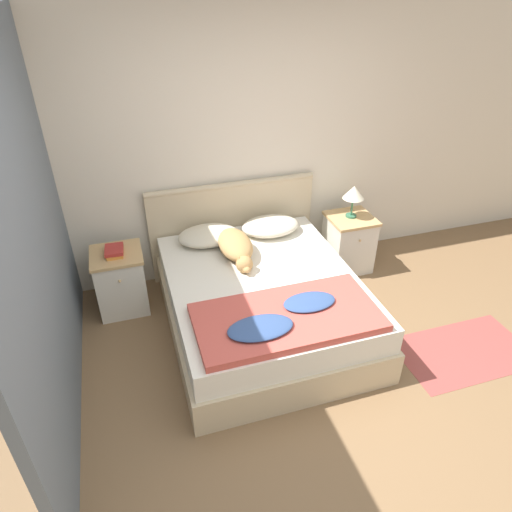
{
  "coord_description": "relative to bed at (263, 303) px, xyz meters",
  "views": [
    {
      "loc": [
        -1.06,
        -1.9,
        2.73
      ],
      "look_at": [
        -0.07,
        1.27,
        0.63
      ],
      "focal_mm": 32.0,
      "sensor_mm": 36.0,
      "label": 1
    }
  ],
  "objects": [
    {
      "name": "wall_side_left",
      "position": [
        -1.58,
        -0.02,
        1.02
      ],
      "size": [
        0.06,
        3.1,
        2.55
      ],
      "color": "slate",
      "rests_on": "ground_plane"
    },
    {
      "name": "quilt",
      "position": [
        -0.01,
        -0.58,
        0.31
      ],
      "size": [
        1.36,
        0.68,
        0.1
      ],
      "color": "#BC4C42",
      "rests_on": "bed"
    },
    {
      "name": "headboard",
      "position": [
        -0.0,
        0.98,
        0.25
      ],
      "size": [
        1.68,
        0.06,
        0.99
      ],
      "color": "#C6B28E",
      "rests_on": "ground_plane"
    },
    {
      "name": "pillow_right",
      "position": [
        0.31,
        0.71,
        0.34
      ],
      "size": [
        0.57,
        0.4,
        0.15
      ],
      "color": "beige",
      "rests_on": "bed"
    },
    {
      "name": "nightstand_left",
      "position": [
        -1.16,
        0.65,
        0.04
      ],
      "size": [
        0.45,
        0.45,
        0.59
      ],
      "color": "silver",
      "rests_on": "ground_plane"
    },
    {
      "name": "ground_plane",
      "position": [
        0.07,
        -1.07,
        -0.26
      ],
      "size": [
        16.0,
        16.0,
        0.0
      ],
      "primitive_type": "plane",
      "color": "brown"
    },
    {
      "name": "bed",
      "position": [
        0.0,
        0.0,
        0.0
      ],
      "size": [
        1.6,
        1.92,
        0.53
      ],
      "color": "#C6B28E",
      "rests_on": "ground_plane"
    },
    {
      "name": "rug",
      "position": [
        1.52,
        -0.82,
        -0.26
      ],
      "size": [
        1.11,
        0.66,
        0.0
      ],
      "color": "#93423D",
      "rests_on": "ground_plane"
    },
    {
      "name": "table_lamp",
      "position": [
        1.16,
        0.67,
        0.59
      ],
      "size": [
        0.21,
        0.21,
        0.33
      ],
      "color": "#336B4C",
      "rests_on": "nightstand_right"
    },
    {
      "name": "book_stack",
      "position": [
        -1.16,
        0.65,
        0.36
      ],
      "size": [
        0.17,
        0.22,
        0.06
      ],
      "color": "orange",
      "rests_on": "nightstand_left"
    },
    {
      "name": "nightstand_right",
      "position": [
        1.16,
        0.65,
        0.04
      ],
      "size": [
        0.45,
        0.45,
        0.59
      ],
      "color": "silver",
      "rests_on": "ground_plane"
    },
    {
      "name": "wall_back",
      "position": [
        0.07,
        1.06,
        1.02
      ],
      "size": [
        9.0,
        0.06,
        2.55
      ],
      "color": "beige",
      "rests_on": "ground_plane"
    },
    {
      "name": "pillow_left",
      "position": [
        -0.31,
        0.71,
        0.34
      ],
      "size": [
        0.57,
        0.4,
        0.15
      ],
      "color": "beige",
      "rests_on": "bed"
    },
    {
      "name": "dog",
      "position": [
        -0.12,
        0.41,
        0.36
      ],
      "size": [
        0.29,
        0.75,
        0.19
      ],
      "color": "tan",
      "rests_on": "bed"
    }
  ]
}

